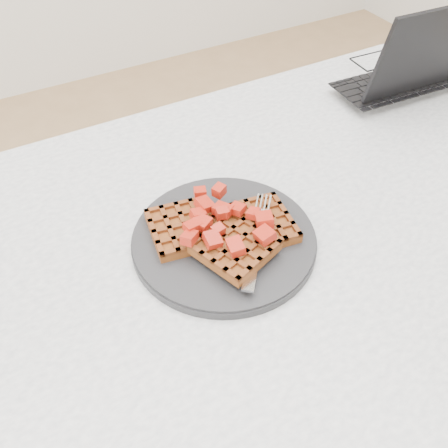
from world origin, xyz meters
TOP-DOWN VIEW (x-y plane):
  - ground at (0.00, 0.00)m, footprint 4.00×4.00m
  - table at (0.00, 0.00)m, footprint 1.20×0.80m
  - plate at (-0.14, 0.01)m, footprint 0.27×0.27m
  - waffles at (-0.14, 0.01)m, footprint 0.21×0.19m
  - strawberry_pile at (-0.14, 0.01)m, footprint 0.15×0.15m
  - fork at (-0.10, -0.02)m, footprint 0.13×0.15m
  - laptop at (0.40, 0.24)m, footprint 0.31×0.23m

SIDE VIEW (x-z plane):
  - ground at x=0.00m, z-range 0.00..0.00m
  - table at x=0.00m, z-range 0.26..1.01m
  - plate at x=-0.14m, z-range 0.75..0.77m
  - fork at x=-0.10m, z-range 0.77..0.78m
  - waffles at x=-0.14m, z-range 0.76..0.79m
  - laptop at x=0.40m, z-range 0.68..0.89m
  - strawberry_pile at x=-0.14m, z-range 0.79..0.82m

